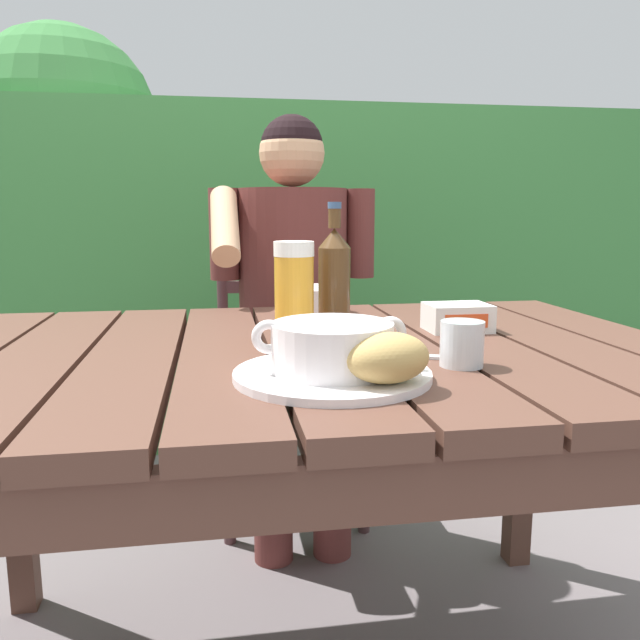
{
  "coord_description": "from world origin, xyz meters",
  "views": [
    {
      "loc": [
        -0.16,
        -1.12,
        0.99
      ],
      "look_at": [
        -0.0,
        -0.13,
        0.81
      ],
      "focal_mm": 35.68,
      "sensor_mm": 36.0,
      "label": 1
    }
  ],
  "objects_px": {
    "soup_bowl": "(330,346)",
    "bread_roll": "(388,358)",
    "beer_glass": "(294,295)",
    "beer_bottle": "(334,283)",
    "butter_tub": "(458,317)",
    "serving_plate": "(330,375)",
    "person_eating": "(294,296)",
    "table_knife": "(410,356)",
    "water_glass_small": "(462,344)",
    "diner_bowl": "(313,300)",
    "chair_near_diner": "(288,369)"
  },
  "relations": [
    {
      "from": "serving_plate",
      "to": "table_knife",
      "type": "height_order",
      "value": "serving_plate"
    },
    {
      "from": "chair_near_diner",
      "to": "person_eating",
      "type": "bearing_deg",
      "value": -90.83
    },
    {
      "from": "chair_near_diner",
      "to": "water_glass_small",
      "type": "xyz_separation_m",
      "value": [
        0.15,
        -1.1,
        0.31
      ]
    },
    {
      "from": "beer_bottle",
      "to": "table_knife",
      "type": "bearing_deg",
      "value": -58.03
    },
    {
      "from": "serving_plate",
      "to": "diner_bowl",
      "type": "height_order",
      "value": "diner_bowl"
    },
    {
      "from": "butter_tub",
      "to": "diner_bowl",
      "type": "relative_size",
      "value": 0.82
    },
    {
      "from": "chair_near_diner",
      "to": "butter_tub",
      "type": "height_order",
      "value": "chair_near_diner"
    },
    {
      "from": "water_glass_small",
      "to": "bread_roll",
      "type": "bearing_deg",
      "value": -142.57
    },
    {
      "from": "bread_roll",
      "to": "beer_glass",
      "type": "height_order",
      "value": "beer_glass"
    },
    {
      "from": "person_eating",
      "to": "diner_bowl",
      "type": "relative_size",
      "value": 8.1
    },
    {
      "from": "bread_roll",
      "to": "diner_bowl",
      "type": "relative_size",
      "value": 0.93
    },
    {
      "from": "water_glass_small",
      "to": "butter_tub",
      "type": "relative_size",
      "value": 0.57
    },
    {
      "from": "water_glass_small",
      "to": "butter_tub",
      "type": "distance_m",
      "value": 0.3
    },
    {
      "from": "soup_bowl",
      "to": "table_knife",
      "type": "bearing_deg",
      "value": 34.12
    },
    {
      "from": "beer_glass",
      "to": "water_glass_small",
      "type": "bearing_deg",
      "value": -36.57
    },
    {
      "from": "water_glass_small",
      "to": "butter_tub",
      "type": "xyz_separation_m",
      "value": [
        0.1,
        0.28,
        -0.01
      ]
    },
    {
      "from": "soup_bowl",
      "to": "butter_tub",
      "type": "height_order",
      "value": "soup_bowl"
    },
    {
      "from": "chair_near_diner",
      "to": "bread_roll",
      "type": "xyz_separation_m",
      "value": [
        -0.0,
        -1.22,
        0.32
      ]
    },
    {
      "from": "soup_bowl",
      "to": "table_knife",
      "type": "distance_m",
      "value": 0.19
    },
    {
      "from": "beer_bottle",
      "to": "water_glass_small",
      "type": "distance_m",
      "value": 0.29
    },
    {
      "from": "water_glass_small",
      "to": "chair_near_diner",
      "type": "bearing_deg",
      "value": 97.92
    },
    {
      "from": "bread_roll",
      "to": "water_glass_small",
      "type": "bearing_deg",
      "value": 37.43
    },
    {
      "from": "table_knife",
      "to": "soup_bowl",
      "type": "bearing_deg",
      "value": -145.88
    },
    {
      "from": "person_eating",
      "to": "water_glass_small",
      "type": "relative_size",
      "value": 17.39
    },
    {
      "from": "bread_roll",
      "to": "water_glass_small",
      "type": "distance_m",
      "value": 0.19
    },
    {
      "from": "bread_roll",
      "to": "beer_bottle",
      "type": "relative_size",
      "value": 0.56
    },
    {
      "from": "soup_bowl",
      "to": "bread_roll",
      "type": "distance_m",
      "value": 0.1
    },
    {
      "from": "beer_glass",
      "to": "beer_bottle",
      "type": "relative_size",
      "value": 0.73
    },
    {
      "from": "diner_bowl",
      "to": "beer_glass",
      "type": "bearing_deg",
      "value": -103.53
    },
    {
      "from": "person_eating",
      "to": "serving_plate",
      "type": "height_order",
      "value": "person_eating"
    },
    {
      "from": "chair_near_diner",
      "to": "beer_glass",
      "type": "height_order",
      "value": "beer_glass"
    },
    {
      "from": "beer_bottle",
      "to": "table_knife",
      "type": "distance_m",
      "value": 0.22
    },
    {
      "from": "serving_plate",
      "to": "butter_tub",
      "type": "distance_m",
      "value": 0.46
    },
    {
      "from": "serving_plate",
      "to": "beer_bottle",
      "type": "distance_m",
      "value": 0.29
    },
    {
      "from": "serving_plate",
      "to": "bread_roll",
      "type": "bearing_deg",
      "value": -49.4
    },
    {
      "from": "person_eating",
      "to": "table_knife",
      "type": "distance_m",
      "value": 0.85
    },
    {
      "from": "chair_near_diner",
      "to": "beer_glass",
      "type": "xyz_separation_m",
      "value": [
        -0.09,
        -0.92,
        0.37
      ]
    },
    {
      "from": "person_eating",
      "to": "beer_glass",
      "type": "bearing_deg",
      "value": -96.92
    },
    {
      "from": "butter_tub",
      "to": "bread_roll",
      "type": "bearing_deg",
      "value": -122.71
    },
    {
      "from": "butter_tub",
      "to": "person_eating",
      "type": "bearing_deg",
      "value": 112.72
    },
    {
      "from": "serving_plate",
      "to": "water_glass_small",
      "type": "height_order",
      "value": "water_glass_small"
    },
    {
      "from": "serving_plate",
      "to": "diner_bowl",
      "type": "xyz_separation_m",
      "value": [
        0.07,
        0.6,
        0.03
      ]
    },
    {
      "from": "water_glass_small",
      "to": "serving_plate",
      "type": "bearing_deg",
      "value": -169.36
    },
    {
      "from": "beer_glass",
      "to": "water_glass_small",
      "type": "height_order",
      "value": "beer_glass"
    },
    {
      "from": "diner_bowl",
      "to": "chair_near_diner",
      "type": "bearing_deg",
      "value": 90.0
    },
    {
      "from": "butter_tub",
      "to": "table_knife",
      "type": "relative_size",
      "value": 0.83
    },
    {
      "from": "bread_roll",
      "to": "person_eating",
      "type": "bearing_deg",
      "value": 90.13
    },
    {
      "from": "table_knife",
      "to": "beer_bottle",
      "type": "bearing_deg",
      "value": 121.97
    },
    {
      "from": "person_eating",
      "to": "serving_plate",
      "type": "bearing_deg",
      "value": -93.81
    },
    {
      "from": "bread_roll",
      "to": "diner_bowl",
      "type": "height_order",
      "value": "bread_roll"
    }
  ]
}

